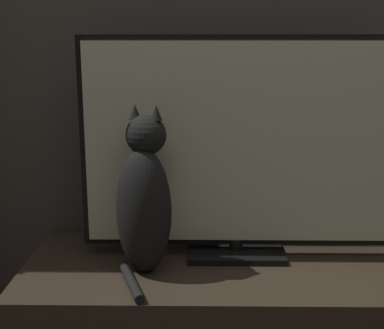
{
  "coord_description": "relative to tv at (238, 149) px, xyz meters",
  "views": [
    {
      "loc": [
        -0.11,
        -0.68,
        1.13
      ],
      "look_at": [
        -0.13,
        0.91,
        0.75
      ],
      "focal_mm": 50.0,
      "sensor_mm": 36.0,
      "label": 1
    }
  ],
  "objects": [
    {
      "name": "tv_stand",
      "position": [
        -0.01,
        -0.08,
        -0.57
      ],
      "size": [
        1.33,
        0.55,
        0.43
      ],
      "color": "#33281E",
      "rests_on": "ground_plane"
    },
    {
      "name": "cat",
      "position": [
        -0.29,
        -0.13,
        -0.13
      ],
      "size": [
        0.2,
        0.32,
        0.51
      ],
      "rotation": [
        0.0,
        0.0,
        -0.27
      ],
      "color": "black",
      "rests_on": "tv_stand"
    },
    {
      "name": "tv",
      "position": [
        0.0,
        0.0,
        0.0
      ],
      "size": [
        1.0,
        0.19,
        0.71
      ],
      "color": "black",
      "rests_on": "tv_stand"
    }
  ]
}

